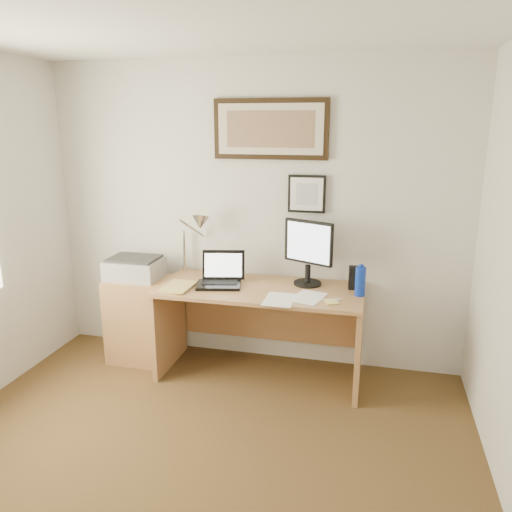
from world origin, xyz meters
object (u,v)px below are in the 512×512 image
(water_bottle, at_px, (360,281))
(side_cabinet, at_px, (140,319))
(lcd_monitor, at_px, (308,250))
(printer, at_px, (135,268))
(laptop, at_px, (220,278))
(book, at_px, (166,286))
(desk, at_px, (262,312))

(water_bottle, bearing_deg, side_cabinet, 178.52)
(side_cabinet, distance_m, lcd_monitor, 1.57)
(lcd_monitor, height_order, printer, lcd_monitor)
(laptop, bearing_deg, book, -158.74)
(water_bottle, distance_m, desk, 0.84)
(desk, relative_size, printer, 3.64)
(side_cabinet, bearing_deg, printer, 151.21)
(water_bottle, xyz_separation_m, printer, (-1.87, 0.07, -0.04))
(side_cabinet, xyz_separation_m, laptop, (0.74, -0.05, 0.44))
(desk, bearing_deg, printer, -179.10)
(side_cabinet, xyz_separation_m, book, (0.34, -0.20, 0.40))
(side_cabinet, distance_m, desk, 1.08)
(water_bottle, distance_m, book, 1.50)
(water_bottle, bearing_deg, printer, 177.99)
(water_bottle, xyz_separation_m, book, (-1.49, -0.16, -0.10))
(laptop, bearing_deg, lcd_monitor, 13.22)
(side_cabinet, height_order, water_bottle, water_bottle)
(water_bottle, relative_size, desk, 0.14)
(water_bottle, distance_m, printer, 1.87)
(book, bearing_deg, printer, 149.37)
(desk, xyz_separation_m, printer, (-1.10, -0.02, 0.30))
(water_bottle, relative_size, printer, 0.50)
(desk, bearing_deg, lcd_monitor, 12.40)
(printer, bearing_deg, desk, 0.90)
(water_bottle, bearing_deg, desk, 173.82)
(laptop, bearing_deg, water_bottle, -0.06)
(book, relative_size, lcd_monitor, 0.57)
(side_cabinet, bearing_deg, lcd_monitor, 4.51)
(water_bottle, height_order, printer, water_bottle)
(lcd_monitor, distance_m, printer, 1.47)
(book, relative_size, printer, 0.67)
(side_cabinet, relative_size, lcd_monitor, 1.40)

